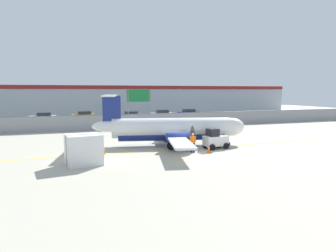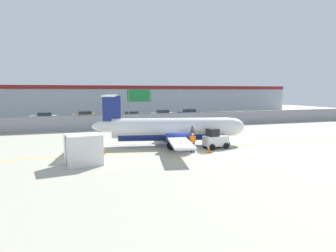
{
  "view_description": "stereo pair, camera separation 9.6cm",
  "coord_description": "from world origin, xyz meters",
  "views": [
    {
      "loc": [
        -10.26,
        -23.15,
        5.3
      ],
      "look_at": [
        -0.6,
        5.01,
        1.8
      ],
      "focal_mm": 32.0,
      "sensor_mm": 36.0,
      "label": 1
    },
    {
      "loc": [
        -10.17,
        -23.18,
        5.3
      ],
      "look_at": [
        -0.6,
        5.01,
        1.8
      ],
      "focal_mm": 32.0,
      "sensor_mm": 36.0,
      "label": 2
    }
  ],
  "objects": [
    {
      "name": "perimeter_fence",
      "position": [
        0.0,
        18.0,
        1.12
      ],
      "size": [
        98.0,
        0.1,
        2.1
      ],
      "color": "gray",
      "rests_on": "ground"
    },
    {
      "name": "parked_car_0",
      "position": [
        -13.87,
        31.16,
        0.89
      ],
      "size": [
        4.27,
        2.15,
        1.58
      ],
      "rotation": [
        0.0,
        0.0,
        3.19
      ],
      "color": "silver",
      "rests_on": "parking_lot_strip"
    },
    {
      "name": "traffic_cone_near_right",
      "position": [
        1.29,
        -0.32,
        0.31
      ],
      "size": [
        0.36,
        0.36,
        0.64
      ],
      "color": "orange",
      "rests_on": "ground"
    },
    {
      "name": "cargo_container",
      "position": [
        -9.13,
        -1.18,
        1.1
      ],
      "size": [
        2.69,
        2.35,
        2.2
      ],
      "rotation": [
        0.0,
        0.0,
        0.16
      ],
      "color": "silver",
      "rests_on": "ground"
    },
    {
      "name": "commuter_airplane",
      "position": [
        -0.34,
        3.95,
        1.6
      ],
      "size": [
        14.82,
        15.97,
        4.92
      ],
      "rotation": [
        0.0,
        0.0,
        -0.22
      ],
      "color": "white",
      "rests_on": "ground"
    },
    {
      "name": "parking_lot_strip",
      "position": [
        0.0,
        29.5,
        0.06
      ],
      "size": [
        98.0,
        17.0,
        0.12
      ],
      "color": "#38383A",
      "rests_on": "ground"
    },
    {
      "name": "ground_crew_worker",
      "position": [
        -0.01,
        0.15,
        0.95
      ],
      "size": [
        0.55,
        0.37,
        1.7
      ],
      "rotation": [
        0.0,
        0.0,
        4.61
      ],
      "color": "#191E4C",
      "rests_on": "ground"
    },
    {
      "name": "baggage_tug",
      "position": [
        2.68,
        1.16,
        0.86
      ],
      "size": [
        2.43,
        1.57,
        1.88
      ],
      "rotation": [
        0.0,
        0.0,
        0.1
      ],
      "color": "silver",
      "rests_on": "ground"
    },
    {
      "name": "parked_car_4",
      "position": [
        12.95,
        31.92,
        0.89
      ],
      "size": [
        4.25,
        2.11,
        1.58
      ],
      "rotation": [
        0.0,
        0.0,
        3.11
      ],
      "color": "navy",
      "rests_on": "parking_lot_strip"
    },
    {
      "name": "ground_plane",
      "position": [
        0.0,
        2.0,
        0.0
      ],
      "size": [
        140.0,
        140.0,
        0.01
      ],
      "color": "#B2AD99"
    },
    {
      "name": "parked_car_2",
      "position": [
        0.61,
        29.14,
        0.89
      ],
      "size": [
        4.24,
        2.08,
        1.58
      ],
      "rotation": [
        0.0,
        0.0,
        3.12
      ],
      "color": "black",
      "rests_on": "parking_lot_strip"
    },
    {
      "name": "background_building",
      "position": [
        0.0,
        47.99,
        3.26
      ],
      "size": [
        91.0,
        8.1,
        6.5
      ],
      "color": "#A8B2BC",
      "rests_on": "ground"
    },
    {
      "name": "parked_car_3",
      "position": [
        7.1,
        31.09,
        0.89
      ],
      "size": [
        4.35,
        2.34,
        1.58
      ],
      "rotation": [
        0.0,
        0.0,
        3.04
      ],
      "color": "silver",
      "rests_on": "parking_lot_strip"
    },
    {
      "name": "highway_sign",
      "position": [
        0.09,
        20.45,
        4.14
      ],
      "size": [
        3.6,
        0.14,
        5.5
      ],
      "color": "slate",
      "rests_on": "ground"
    },
    {
      "name": "traffic_cone_near_left",
      "position": [
        -7.34,
        2.15,
        0.31
      ],
      "size": [
        0.36,
        0.36,
        0.64
      ],
      "color": "orange",
      "rests_on": "ground"
    },
    {
      "name": "parked_car_1",
      "position": [
        -7.21,
        32.27,
        0.89
      ],
      "size": [
        4.22,
        2.04,
        1.58
      ],
      "rotation": [
        0.0,
        0.0,
        3.15
      ],
      "color": "#B28C19",
      "rests_on": "parking_lot_strip"
    }
  ]
}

